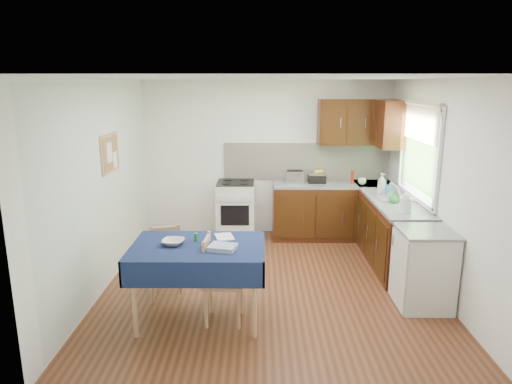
{
  "coord_description": "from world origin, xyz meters",
  "views": [
    {
      "loc": [
        -0.13,
        -5.27,
        2.44
      ],
      "look_at": [
        -0.16,
        0.16,
        1.14
      ],
      "focal_mm": 32.0,
      "sensor_mm": 36.0,
      "label": 1
    }
  ],
  "objects_px": {
    "chair_far": "(166,255)",
    "sandwich_press": "(317,178)",
    "dining_table": "(198,255)",
    "chair_near": "(220,277)",
    "dish_rack": "(395,198)",
    "kettle": "(406,203)",
    "toaster": "(295,177)"
  },
  "relations": [
    {
      "from": "chair_far",
      "to": "sandwich_press",
      "type": "distance_m",
      "value": 2.91
    },
    {
      "from": "dining_table",
      "to": "chair_near",
      "type": "height_order",
      "value": "chair_near"
    },
    {
      "from": "dish_rack",
      "to": "kettle",
      "type": "distance_m",
      "value": 0.64
    },
    {
      "from": "chair_near",
      "to": "kettle",
      "type": "relative_size",
      "value": 3.78
    },
    {
      "from": "sandwich_press",
      "to": "dining_table",
      "type": "bearing_deg",
      "value": -137.59
    },
    {
      "from": "chair_far",
      "to": "toaster",
      "type": "relative_size",
      "value": 3.01
    },
    {
      "from": "sandwich_press",
      "to": "dish_rack",
      "type": "xyz_separation_m",
      "value": [
        0.93,
        -1.07,
        -0.05
      ]
    },
    {
      "from": "toaster",
      "to": "sandwich_press",
      "type": "bearing_deg",
      "value": 19.37
    },
    {
      "from": "chair_far",
      "to": "kettle",
      "type": "relative_size",
      "value": 3.52
    },
    {
      "from": "chair_near",
      "to": "toaster",
      "type": "xyz_separation_m",
      "value": [
        0.97,
        2.68,
        0.51
      ]
    },
    {
      "from": "chair_far",
      "to": "toaster",
      "type": "distance_m",
      "value": 2.64
    },
    {
      "from": "sandwich_press",
      "to": "chair_far",
      "type": "bearing_deg",
      "value": -152.94
    },
    {
      "from": "dish_rack",
      "to": "kettle",
      "type": "height_order",
      "value": "kettle"
    },
    {
      "from": "dining_table",
      "to": "dish_rack",
      "type": "distance_m",
      "value": 2.97
    },
    {
      "from": "dining_table",
      "to": "kettle",
      "type": "bearing_deg",
      "value": 45.83
    },
    {
      "from": "dining_table",
      "to": "kettle",
      "type": "xyz_separation_m",
      "value": [
        2.42,
        1.0,
        0.29
      ]
    },
    {
      "from": "dining_table",
      "to": "dish_rack",
      "type": "height_order",
      "value": "dish_rack"
    },
    {
      "from": "sandwich_press",
      "to": "dish_rack",
      "type": "height_order",
      "value": "dish_rack"
    },
    {
      "from": "chair_near",
      "to": "sandwich_press",
      "type": "distance_m",
      "value": 3.07
    },
    {
      "from": "toaster",
      "to": "sandwich_press",
      "type": "height_order",
      "value": "toaster"
    },
    {
      "from": "dining_table",
      "to": "chair_near",
      "type": "xyz_separation_m",
      "value": [
        0.22,
        -0.03,
        -0.23
      ]
    },
    {
      "from": "toaster",
      "to": "chair_far",
      "type": "bearing_deg",
      "value": -118.53
    },
    {
      "from": "dining_table",
      "to": "toaster",
      "type": "xyz_separation_m",
      "value": [
        1.19,
        2.65,
        0.28
      ]
    },
    {
      "from": "chair_far",
      "to": "chair_near",
      "type": "xyz_separation_m",
      "value": [
        0.7,
        -0.71,
        0.03
      ]
    },
    {
      "from": "toaster",
      "to": "kettle",
      "type": "xyz_separation_m",
      "value": [
        1.23,
        -1.66,
        0.01
      ]
    },
    {
      "from": "dining_table",
      "to": "chair_far",
      "type": "xyz_separation_m",
      "value": [
        -0.48,
        0.68,
        -0.27
      ]
    },
    {
      "from": "sandwich_press",
      "to": "kettle",
      "type": "distance_m",
      "value": 1.91
    },
    {
      "from": "kettle",
      "to": "toaster",
      "type": "bearing_deg",
      "value": 126.63
    },
    {
      "from": "toaster",
      "to": "kettle",
      "type": "bearing_deg",
      "value": -41.62
    },
    {
      "from": "toaster",
      "to": "sandwich_press",
      "type": "distance_m",
      "value": 0.36
    },
    {
      "from": "chair_far",
      "to": "chair_near",
      "type": "distance_m",
      "value": 1.0
    },
    {
      "from": "chair_far",
      "to": "toaster",
      "type": "height_order",
      "value": "toaster"
    }
  ]
}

